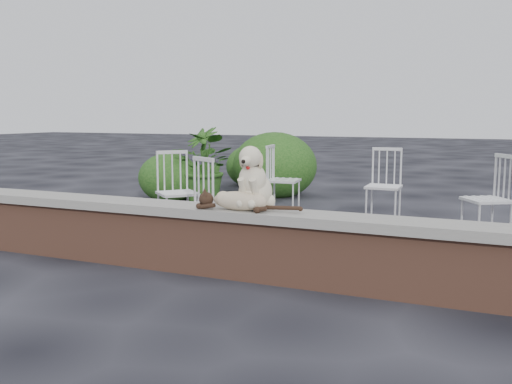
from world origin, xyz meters
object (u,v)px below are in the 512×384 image
at_px(potted_plant_a, 206,167).
at_px(chair_c, 220,202).
at_px(potted_plant_b, 202,160).
at_px(chair_a, 177,192).
at_px(chair_e, 283,179).
at_px(dog, 256,176).
at_px(cat, 239,200).
at_px(chair_b, 384,185).
at_px(chair_d, 487,198).

bearing_deg(potted_plant_a, chair_c, -58.85).
bearing_deg(potted_plant_b, chair_a, -65.79).
relative_size(chair_a, chair_e, 1.00).
bearing_deg(dog, chair_e, 105.16).
xyz_separation_m(cat, chair_e, (-0.83, 3.18, -0.20)).
height_order(dog, chair_a, dog).
distance_m(dog, potted_plant_b, 5.40).
distance_m(dog, chair_b, 2.96).
bearing_deg(chair_c, dog, 163.43).
relative_size(chair_b, chair_e, 1.00).
bearing_deg(dog, cat, -119.56).
relative_size(chair_e, potted_plant_b, 0.82).
distance_m(chair_b, chair_c, 2.43).
bearing_deg(chair_e, chair_d, -113.79).
bearing_deg(potted_plant_b, chair_c, -58.62).
bearing_deg(chair_d, chair_e, -138.98).
height_order(chair_d, potted_plant_a, potted_plant_a).
xyz_separation_m(chair_d, chair_e, (-2.65, 0.82, 0.00)).
bearing_deg(chair_a, chair_c, -79.87).
bearing_deg(chair_b, potted_plant_b, 154.39).
distance_m(cat, chair_b, 3.10).
bearing_deg(chair_c, chair_d, -120.45).
bearing_deg(chair_d, potted_plant_b, -147.36).
height_order(cat, potted_plant_b, potted_plant_b).
distance_m(chair_d, chair_e, 2.78).
relative_size(cat, chair_a, 1.12).
bearing_deg(cat, chair_d, 50.79).
height_order(chair_a, chair_d, same).
distance_m(chair_e, potted_plant_b, 2.54).
xyz_separation_m(chair_a, potted_plant_b, (-1.42, 3.16, 0.10)).
bearing_deg(chair_c, chair_a, -0.94).
bearing_deg(chair_c, potted_plant_a, -28.24).
height_order(chair_a, potted_plant_b, potted_plant_b).
xyz_separation_m(chair_a, chair_e, (0.67, 1.71, 0.00)).
bearing_deg(chair_b, cat, -102.14).
relative_size(chair_d, potted_plant_a, 0.87).
distance_m(chair_b, chair_a, 2.61).
relative_size(chair_d, potted_plant_b, 0.82).
distance_m(dog, chair_e, 3.19).
distance_m(chair_e, potted_plant_a, 1.53).
relative_size(chair_c, potted_plant_b, 0.82).
xyz_separation_m(chair_e, potted_plant_b, (-2.09, 1.45, 0.10)).
relative_size(cat, potted_plant_a, 0.97).
relative_size(cat, chair_b, 1.12).
bearing_deg(chair_a, chair_d, -33.33).
relative_size(dog, chair_e, 0.57).
xyz_separation_m(cat, chair_a, (-1.49, 1.47, -0.20)).
xyz_separation_m(dog, chair_b, (0.51, 2.89, -0.38)).
bearing_deg(chair_d, chair_a, -106.77).
xyz_separation_m(dog, chair_a, (-1.57, 1.32, -0.38)).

